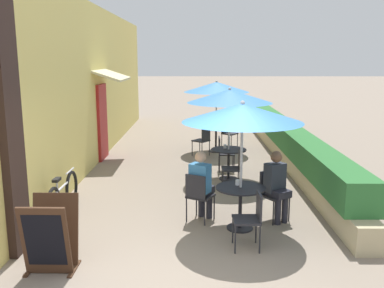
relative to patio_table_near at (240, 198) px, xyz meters
name	(u,v)px	position (x,y,z in m)	size (l,w,h in m)	color
ground_plane	(179,271)	(-0.97, -1.47, -0.54)	(120.00, 120.00, 0.00)	gray
cafe_facade_wall	(100,83)	(-3.52, 5.66, 1.55)	(0.98, 14.52, 4.20)	#E0CC6B
planter_hedge	(281,136)	(1.78, 5.69, 0.00)	(0.60, 13.52, 1.01)	tan
patio_table_near	(240,198)	(0.00, 0.00, 0.00)	(0.83, 0.83, 0.73)	black
patio_umbrella_near	(242,113)	(0.00, 0.00, 1.42)	(1.95, 1.95, 2.16)	#B7B7BC
cafe_chair_near_left	(272,191)	(0.61, 0.45, -0.02)	(0.55, 0.55, 0.87)	#232328
seated_patron_near_left	(277,183)	(0.66, 0.36, 0.15)	(0.48, 0.51, 1.25)	#23232D
cafe_chair_near_right	(198,193)	(-0.70, 0.30, -0.02)	(0.54, 0.54, 0.87)	#232328
seated_patron_near_right	(202,182)	(-0.64, 0.40, 0.15)	(0.47, 0.50, 1.25)	#23232D
cafe_chair_near_back	(252,216)	(0.09, -0.75, -0.02)	(0.41, 0.41, 0.87)	#232328
coffee_cup_near	(237,182)	(-0.04, 0.12, 0.23)	(0.07, 0.07, 0.09)	white
patio_table_mid	(229,157)	(0.03, 2.97, 0.00)	(0.83, 0.83, 0.73)	black
patio_umbrella_mid	(230,96)	(0.03, 2.97, 1.42)	(1.95, 1.95, 2.16)	#B7B7BC
cafe_chair_mid_left	(223,151)	(-0.04, 3.72, -0.02)	(0.40, 0.40, 0.87)	#232328
cafe_chair_mid_right	(234,166)	(0.10, 2.22, -0.02)	(0.40, 0.40, 0.87)	#232328
coffee_cup_mid	(225,146)	(-0.05, 3.08, 0.23)	(0.07, 0.07, 0.09)	white
patio_table_far	(216,134)	(-0.13, 6.01, 0.00)	(0.83, 0.83, 0.73)	black
patio_umbrella_far	(217,87)	(-0.13, 6.01, 1.42)	(1.95, 1.95, 2.16)	#B7B7BC
cafe_chair_far_left	(203,139)	(-0.53, 5.37, -0.02)	(0.56, 0.56, 0.87)	#232328
cafe_chair_far_right	(228,131)	(0.28, 6.65, -0.02)	(0.56, 0.56, 0.87)	#232328
coffee_cup_far	(216,127)	(-0.14, 5.90, 0.23)	(0.07, 0.07, 0.09)	#B73D3D
bicycle_leaning	(63,195)	(-3.17, 0.68, -0.19)	(0.10, 1.72, 0.75)	black
menu_board	(51,235)	(-2.68, -1.44, -0.05)	(0.65, 0.64, 1.00)	#422819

